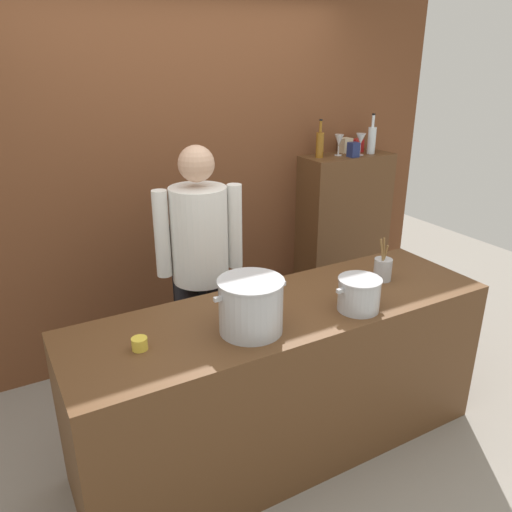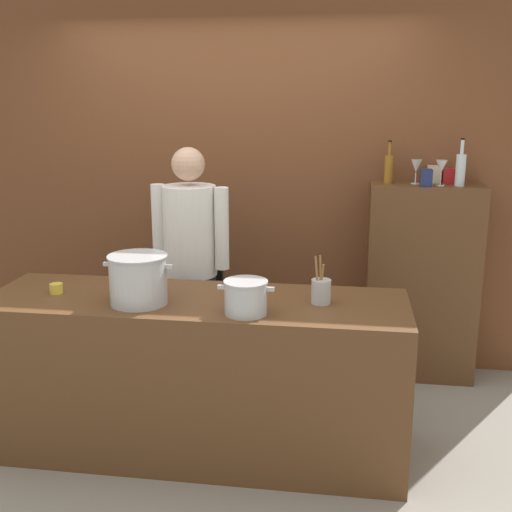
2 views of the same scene
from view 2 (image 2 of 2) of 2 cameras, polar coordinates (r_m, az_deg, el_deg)
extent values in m
plane|color=gray|center=(3.83, -5.18, -16.75)|extent=(8.00, 8.00, 0.00)
cube|color=brown|center=(4.68, -1.58, 8.52)|extent=(4.40, 0.10, 3.00)
cube|color=brown|center=(3.62, -5.34, -10.63)|extent=(2.30, 0.70, 0.90)
cube|color=brown|center=(4.59, 14.68, -2.36)|extent=(0.76, 0.32, 1.39)
cylinder|color=black|center=(4.23, -4.49, -7.27)|extent=(0.14, 0.14, 0.84)
cylinder|color=black|center=(4.31, -6.95, -6.91)|extent=(0.14, 0.14, 0.84)
cylinder|color=white|center=(4.06, -5.98, 2.28)|extent=(0.34, 0.34, 0.58)
cube|color=black|center=(4.28, -4.88, -0.39)|extent=(0.30, 0.08, 0.52)
cylinder|color=white|center=(3.97, -3.11, 2.48)|extent=(0.09, 0.09, 0.52)
cylinder|color=white|center=(4.15, -8.74, 2.86)|extent=(0.09, 0.09, 0.52)
sphere|color=tan|center=(4.00, -6.14, 8.25)|extent=(0.21, 0.21, 0.21)
cylinder|color=#B7BABF|center=(3.38, -10.55, -2.16)|extent=(0.30, 0.30, 0.25)
cylinder|color=#B7BABF|center=(3.35, -10.65, 0.00)|extent=(0.31, 0.31, 0.01)
cube|color=#B7BABF|center=(3.42, -13.30, -0.71)|extent=(0.04, 0.02, 0.02)
cube|color=#B7BABF|center=(3.31, -7.84, -0.94)|extent=(0.04, 0.02, 0.02)
cylinder|color=#B7BABF|center=(3.18, -0.93, -3.82)|extent=(0.21, 0.21, 0.17)
cylinder|color=#B7BABF|center=(3.15, -0.93, -2.32)|extent=(0.22, 0.22, 0.01)
cube|color=#B7BABF|center=(3.18, -3.16, -2.81)|extent=(0.04, 0.02, 0.02)
cube|color=#B7BABF|center=(3.14, 1.33, -3.00)|extent=(0.04, 0.02, 0.02)
cylinder|color=#B7BABF|center=(3.36, 5.89, -3.20)|extent=(0.10, 0.10, 0.13)
cylinder|color=olive|center=(3.32, 5.53, -2.04)|extent=(0.04, 0.05, 0.24)
cylinder|color=olive|center=(3.34, 5.91, -2.32)|extent=(0.03, 0.04, 0.20)
cylinder|color=olive|center=(3.33, 5.84, -1.98)|extent=(0.02, 0.03, 0.24)
cylinder|color=yellow|center=(3.69, -17.55, -2.81)|extent=(0.07, 0.07, 0.06)
cylinder|color=#8C5919|center=(4.43, 11.87, 7.66)|extent=(0.06, 0.06, 0.19)
cylinder|color=#8C5919|center=(4.42, 11.96, 9.45)|extent=(0.02, 0.02, 0.09)
cylinder|color=black|center=(4.41, 11.99, 10.09)|extent=(0.02, 0.02, 0.01)
cylinder|color=silver|center=(4.42, 17.95, 7.37)|extent=(0.06, 0.06, 0.21)
cylinder|color=silver|center=(4.40, 18.10, 9.32)|extent=(0.02, 0.02, 0.09)
cylinder|color=black|center=(4.40, 18.15, 10.00)|extent=(0.03, 0.03, 0.01)
cylinder|color=silver|center=(4.40, 16.26, 6.13)|extent=(0.06, 0.06, 0.01)
cylinder|color=silver|center=(4.39, 16.30, 6.69)|extent=(0.01, 0.01, 0.08)
cone|color=silver|center=(4.38, 16.38, 7.75)|extent=(0.08, 0.08, 0.08)
cylinder|color=silver|center=(4.45, 14.15, 6.36)|extent=(0.06, 0.06, 0.01)
cylinder|color=silver|center=(4.45, 14.18, 6.83)|extent=(0.01, 0.01, 0.07)
cone|color=silver|center=(4.44, 14.25, 7.85)|extent=(0.07, 0.07, 0.09)
cube|color=red|center=(4.53, 17.00, 6.92)|extent=(0.09, 0.09, 0.10)
cube|color=beige|center=(4.53, 15.74, 7.11)|extent=(0.09, 0.09, 0.12)
cube|color=navy|center=(4.34, 15.09, 6.83)|extent=(0.07, 0.07, 0.11)
camera|label=1|loc=(2.42, -52.96, 12.28)|focal=35.38mm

